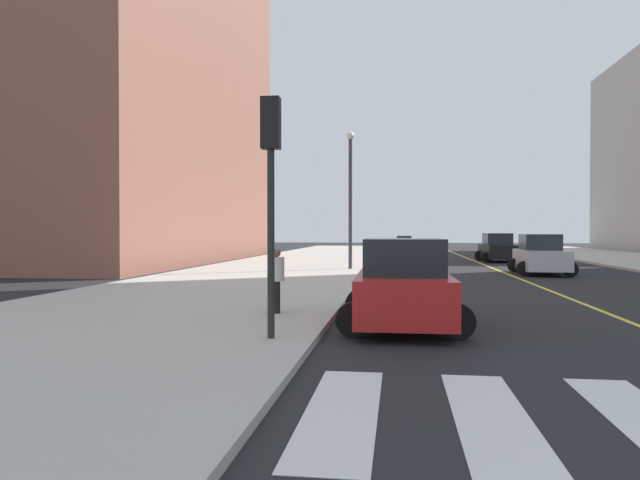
# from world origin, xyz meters

# --- Properties ---
(sidewalk_kerb_west) EXTENTS (10.00, 120.00, 0.15)m
(sidewalk_kerb_west) POSITION_xyz_m (-12.20, 20.00, 0.07)
(sidewalk_kerb_west) COLOR #B2ADA3
(sidewalk_kerb_west) RESTS_ON ground
(lane_divider_paint) EXTENTS (0.16, 80.00, 0.01)m
(lane_divider_paint) POSITION_xyz_m (0.00, 40.00, 0.01)
(lane_divider_paint) COLOR yellow
(lane_divider_paint) RESTS_ON ground
(low_rise_brick_west) EXTENTS (16.00, 32.00, 26.67)m
(low_rise_brick_west) POSITION_xyz_m (-26.36, 38.35, 13.34)
(low_rise_brick_west) COLOR brown
(low_rise_brick_west) RESTS_ON ground
(car_black_nearest) EXTENTS (3.00, 4.71, 2.07)m
(car_black_nearest) POSITION_xyz_m (1.56, 40.74, 0.97)
(car_black_nearest) COLOR black
(car_black_nearest) RESTS_ON ground
(car_yellow_second) EXTENTS (2.46, 3.91, 1.74)m
(car_yellow_second) POSITION_xyz_m (-5.02, 58.47, 0.81)
(car_yellow_second) COLOR gold
(car_yellow_second) RESTS_ON ground
(car_silver_third) EXTENTS (2.98, 4.69, 2.07)m
(car_silver_third) POSITION_xyz_m (1.66, 28.25, 0.97)
(car_silver_third) COLOR #B7B7BC
(car_silver_third) RESTS_ON ground
(car_red_fourth) EXTENTS (2.92, 4.64, 2.06)m
(car_red_fourth) POSITION_xyz_m (-5.49, 10.41, 0.96)
(car_red_fourth) COLOR red
(car_red_fourth) RESTS_ON ground
(traffic_light_far_corner) EXTENTS (0.36, 0.41, 4.67)m
(traffic_light_far_corner) POSITION_xyz_m (-8.06, 7.95, 3.44)
(traffic_light_far_corner) COLOR black
(traffic_light_far_corner) RESTS_ON sidewalk_kerb_west
(pedestrian_walking_west) EXTENTS (0.41, 0.41, 1.64)m
(pedestrian_walking_west) POSITION_xyz_m (-8.68, 11.41, 1.05)
(pedestrian_walking_west) COLOR black
(pedestrian_walking_west) RESTS_ON sidewalk_kerb_west
(street_lamp) EXTENTS (0.44, 0.44, 7.56)m
(street_lamp) POSITION_xyz_m (-8.25, 29.12, 4.60)
(street_lamp) COLOR #38383D
(street_lamp) RESTS_ON sidewalk_kerb_west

